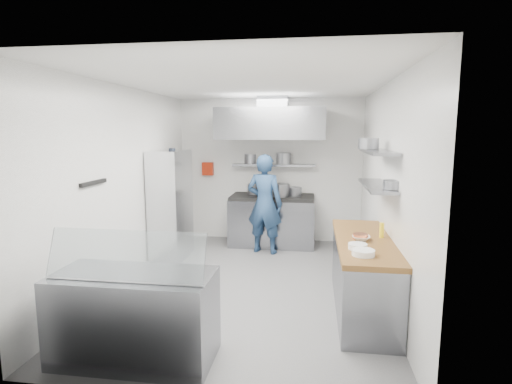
% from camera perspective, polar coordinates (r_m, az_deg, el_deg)
% --- Properties ---
extents(floor, '(5.00, 5.00, 0.00)m').
position_cam_1_polar(floor, '(5.85, -0.86, -13.10)').
color(floor, '#49494B').
rests_on(floor, ground).
extents(ceiling, '(5.00, 5.00, 0.00)m').
position_cam_1_polar(ceiling, '(5.47, -0.93, 15.30)').
color(ceiling, silver).
rests_on(ceiling, wall_back).
extents(wall_back, '(3.60, 2.80, 0.02)m').
position_cam_1_polar(wall_back, '(7.95, 1.97, 3.11)').
color(wall_back, white).
rests_on(wall_back, floor).
extents(wall_front, '(3.60, 2.80, 0.02)m').
position_cam_1_polar(wall_front, '(3.09, -8.32, -5.82)').
color(wall_front, white).
rests_on(wall_front, floor).
extents(wall_left, '(2.80, 5.00, 0.02)m').
position_cam_1_polar(wall_left, '(6.04, -18.03, 0.93)').
color(wall_left, white).
rests_on(wall_left, floor).
extents(wall_right, '(2.80, 5.00, 0.02)m').
position_cam_1_polar(wall_right, '(5.50, 17.97, 0.21)').
color(wall_right, white).
rests_on(wall_right, floor).
extents(gas_range, '(1.60, 0.80, 0.90)m').
position_cam_1_polar(gas_range, '(7.69, 2.34, -4.25)').
color(gas_range, gray).
rests_on(gas_range, floor).
extents(cooktop, '(1.57, 0.78, 0.06)m').
position_cam_1_polar(cooktop, '(7.60, 2.37, -0.72)').
color(cooktop, black).
rests_on(cooktop, gas_range).
extents(stock_pot_left, '(0.28, 0.28, 0.20)m').
position_cam_1_polar(stock_pot_left, '(7.76, -0.19, 0.46)').
color(stock_pot_left, slate).
rests_on(stock_pot_left, cooktop).
extents(stock_pot_mid, '(0.36, 0.36, 0.24)m').
position_cam_1_polar(stock_pot_mid, '(7.47, 3.43, 0.27)').
color(stock_pot_mid, slate).
rests_on(stock_pot_mid, cooktop).
extents(stock_pot_right, '(0.27, 0.27, 0.16)m').
position_cam_1_polar(stock_pot_right, '(7.60, 5.52, 0.09)').
color(stock_pot_right, slate).
rests_on(stock_pot_right, cooktop).
extents(over_range_shelf, '(1.60, 0.30, 0.04)m').
position_cam_1_polar(over_range_shelf, '(7.77, 2.58, 3.87)').
color(over_range_shelf, gray).
rests_on(over_range_shelf, wall_back).
extents(shelf_pot_a, '(0.29, 0.29, 0.18)m').
position_cam_1_polar(shelf_pot_a, '(8.06, -0.75, 4.83)').
color(shelf_pot_a, slate).
rests_on(shelf_pot_a, over_range_shelf).
extents(shelf_pot_b, '(0.29, 0.29, 0.22)m').
position_cam_1_polar(shelf_pot_b, '(7.70, 3.98, 4.78)').
color(shelf_pot_b, slate).
rests_on(shelf_pot_b, over_range_shelf).
extents(extractor_hood, '(1.90, 1.15, 0.55)m').
position_cam_1_polar(extractor_hood, '(7.33, 2.29, 9.69)').
color(extractor_hood, gray).
rests_on(extractor_hood, wall_back).
extents(hood_duct, '(0.55, 0.55, 0.24)m').
position_cam_1_polar(hood_duct, '(7.57, 2.49, 12.53)').
color(hood_duct, slate).
rests_on(hood_duct, extractor_hood).
extents(red_firebox, '(0.22, 0.10, 0.26)m').
position_cam_1_polar(red_firebox, '(8.12, -6.90, 3.31)').
color(red_firebox, '#A9230D').
rests_on(red_firebox, wall_back).
extents(chef, '(0.73, 0.56, 1.78)m').
position_cam_1_polar(chef, '(7.10, 1.24, -1.72)').
color(chef, navy).
rests_on(chef, floor).
extents(wire_rack, '(0.50, 0.90, 1.85)m').
position_cam_1_polar(wire_rack, '(6.95, -12.07, -1.84)').
color(wire_rack, silver).
rests_on(wire_rack, floor).
extents(rack_bin_a, '(0.18, 0.22, 0.20)m').
position_cam_1_polar(rack_bin_a, '(6.92, -12.18, -2.93)').
color(rack_bin_a, white).
rests_on(rack_bin_a, wire_rack).
extents(rack_bin_b, '(0.15, 0.19, 0.17)m').
position_cam_1_polar(rack_bin_b, '(7.15, -11.38, 1.52)').
color(rack_bin_b, yellow).
rests_on(rack_bin_b, wire_rack).
extents(rack_jar, '(0.11, 0.11, 0.18)m').
position_cam_1_polar(rack_jar, '(6.83, -11.89, 5.39)').
color(rack_jar, black).
rests_on(rack_jar, wire_rack).
extents(knife_strip, '(0.04, 0.55, 0.05)m').
position_cam_1_polar(knife_strip, '(5.22, -22.20, 1.23)').
color(knife_strip, black).
rests_on(knife_strip, wall_left).
extents(prep_counter_base, '(0.62, 2.00, 0.84)m').
position_cam_1_polar(prep_counter_base, '(5.11, 14.97, -11.64)').
color(prep_counter_base, gray).
rests_on(prep_counter_base, floor).
extents(prep_counter_top, '(0.65, 2.04, 0.06)m').
position_cam_1_polar(prep_counter_top, '(4.97, 15.18, -6.77)').
color(prep_counter_top, brown).
rests_on(prep_counter_top, prep_counter_base).
extents(plate_stack_a, '(0.24, 0.24, 0.06)m').
position_cam_1_polar(plate_stack_a, '(4.30, 15.08, -8.35)').
color(plate_stack_a, white).
rests_on(plate_stack_a, prep_counter_top).
extents(plate_stack_b, '(0.20, 0.20, 0.06)m').
position_cam_1_polar(plate_stack_b, '(4.51, 14.33, -7.54)').
color(plate_stack_b, white).
rests_on(plate_stack_b, prep_counter_top).
extents(copper_pan, '(0.17, 0.17, 0.06)m').
position_cam_1_polar(copper_pan, '(4.94, 14.66, -6.14)').
color(copper_pan, '#D3683B').
rests_on(copper_pan, prep_counter_top).
extents(squeeze_bottle, '(0.05, 0.05, 0.18)m').
position_cam_1_polar(squeeze_bottle, '(5.05, 17.52, -5.23)').
color(squeeze_bottle, yellow).
rests_on(squeeze_bottle, prep_counter_top).
extents(mixing_bowl, '(0.23, 0.23, 0.05)m').
position_cam_1_polar(mixing_bowl, '(4.88, 14.79, -6.38)').
color(mixing_bowl, white).
rests_on(mixing_bowl, prep_counter_top).
extents(wall_shelf_lower, '(0.30, 1.30, 0.04)m').
position_cam_1_polar(wall_shelf_lower, '(5.16, 16.82, 0.87)').
color(wall_shelf_lower, gray).
rests_on(wall_shelf_lower, wall_right).
extents(wall_shelf_upper, '(0.30, 1.30, 0.04)m').
position_cam_1_polar(wall_shelf_upper, '(5.13, 17.03, 5.52)').
color(wall_shelf_upper, gray).
rests_on(wall_shelf_upper, wall_right).
extents(shelf_pot_c, '(0.22, 0.22, 0.10)m').
position_cam_1_polar(shelf_pot_c, '(4.77, 18.99, 0.99)').
color(shelf_pot_c, slate).
rests_on(shelf_pot_c, wall_shelf_lower).
extents(shelf_pot_d, '(0.26, 0.26, 0.14)m').
position_cam_1_polar(shelf_pot_d, '(5.41, 15.79, 6.67)').
color(shelf_pot_d, slate).
rests_on(shelf_pot_d, wall_shelf_upper).
extents(display_case, '(1.50, 0.70, 0.85)m').
position_cam_1_polar(display_case, '(4.13, -16.93, -16.68)').
color(display_case, gray).
rests_on(display_case, floor).
extents(display_glass, '(1.47, 0.19, 0.42)m').
position_cam_1_polar(display_glass, '(3.80, -18.13, -8.56)').
color(display_glass, silver).
rests_on(display_glass, display_case).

